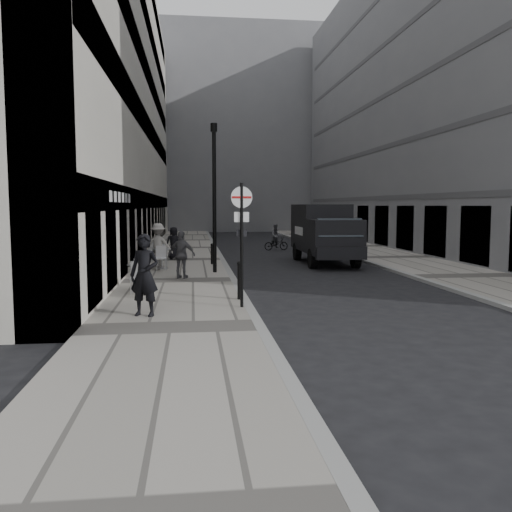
{
  "coord_description": "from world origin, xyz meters",
  "views": [
    {
      "loc": [
        -1.49,
        -9.28,
        2.82
      ],
      "look_at": [
        0.28,
        5.73,
        1.4
      ],
      "focal_mm": 38.0,
      "sensor_mm": 36.0,
      "label": 1
    }
  ],
  "objects_px": {
    "lamppost": "(214,190)",
    "sign_post": "(242,228)",
    "panel_van": "(324,230)",
    "walking_man": "(144,275)",
    "cyclist": "(276,240)"
  },
  "relations": [
    {
      "from": "sign_post",
      "to": "panel_van",
      "type": "bearing_deg",
      "value": 61.85
    },
    {
      "from": "walking_man",
      "to": "sign_post",
      "type": "height_order",
      "value": "sign_post"
    },
    {
      "from": "walking_man",
      "to": "cyclist",
      "type": "height_order",
      "value": "walking_man"
    },
    {
      "from": "panel_van",
      "to": "lamppost",
      "type": "bearing_deg",
      "value": -143.85
    },
    {
      "from": "lamppost",
      "to": "panel_van",
      "type": "height_order",
      "value": "lamppost"
    },
    {
      "from": "walking_man",
      "to": "lamppost",
      "type": "distance_m",
      "value": 9.05
    },
    {
      "from": "panel_van",
      "to": "cyclist",
      "type": "bearing_deg",
      "value": 98.63
    },
    {
      "from": "sign_post",
      "to": "lamppost",
      "type": "distance_m",
      "value": 7.73
    },
    {
      "from": "walking_man",
      "to": "sign_post",
      "type": "relative_size",
      "value": 0.61
    },
    {
      "from": "walking_man",
      "to": "panel_van",
      "type": "relative_size",
      "value": 0.33
    },
    {
      "from": "walking_man",
      "to": "cyclist",
      "type": "bearing_deg",
      "value": 93.01
    },
    {
      "from": "sign_post",
      "to": "walking_man",
      "type": "bearing_deg",
      "value": -164.66
    },
    {
      "from": "cyclist",
      "to": "lamppost",
      "type": "bearing_deg",
      "value": -122.16
    },
    {
      "from": "walking_man",
      "to": "lamppost",
      "type": "bearing_deg",
      "value": 96.91
    },
    {
      "from": "lamppost",
      "to": "sign_post",
      "type": "bearing_deg",
      "value": -87.0
    }
  ]
}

